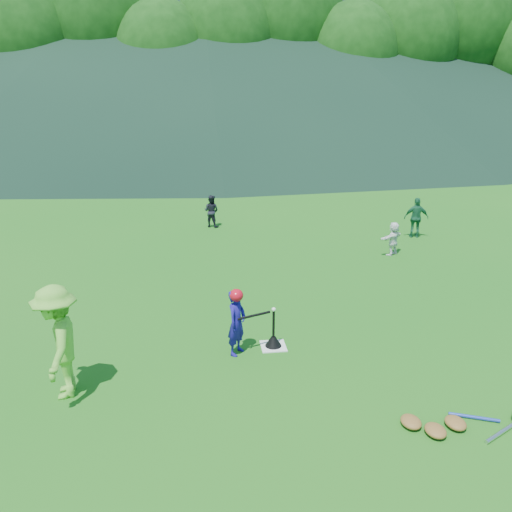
# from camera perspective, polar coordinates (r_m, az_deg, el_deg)

# --- Properties ---
(ground) EXTENTS (120.00, 120.00, 0.00)m
(ground) POSITION_cam_1_polar(r_m,az_deg,el_deg) (9.19, 1.99, -10.31)
(ground) COLOR #186116
(ground) RESTS_ON ground
(home_plate) EXTENTS (0.45, 0.45, 0.02)m
(home_plate) POSITION_cam_1_polar(r_m,az_deg,el_deg) (9.18, 1.99, -10.25)
(home_plate) COLOR silver
(home_plate) RESTS_ON ground
(baseball) EXTENTS (0.08, 0.08, 0.08)m
(baseball) POSITION_cam_1_polar(r_m,az_deg,el_deg) (8.85, 2.04, -6.12)
(baseball) COLOR white
(baseball) RESTS_ON batting_tee
(batter_child) EXTENTS (0.48, 0.52, 1.18)m
(batter_child) POSITION_cam_1_polar(r_m,az_deg,el_deg) (8.71, -2.22, -7.61)
(batter_child) COLOR navy
(batter_child) RESTS_ON ground
(adult_coach) EXTENTS (0.76, 1.20, 1.77)m
(adult_coach) POSITION_cam_1_polar(r_m,az_deg,el_deg) (8.02, -21.62, -9.14)
(adult_coach) COLOR #6ABC37
(adult_coach) RESTS_ON ground
(fielder_b) EXTENTS (0.66, 0.61, 1.08)m
(fielder_b) POSITION_cam_1_polar(r_m,az_deg,el_deg) (16.83, -5.13, 5.14)
(fielder_b) COLOR black
(fielder_b) RESTS_ON ground
(fielder_c) EXTENTS (0.79, 0.47, 1.26)m
(fielder_c) POSITION_cam_1_polar(r_m,az_deg,el_deg) (16.31, 17.84, 4.18)
(fielder_c) COLOR #1C5F3C
(fielder_c) RESTS_ON ground
(fielder_d) EXTENTS (0.88, 0.72, 0.94)m
(fielder_d) POSITION_cam_1_polar(r_m,az_deg,el_deg) (14.42, 15.40, 1.94)
(fielder_d) COLOR white
(fielder_d) RESTS_ON ground
(batting_tee) EXTENTS (0.30, 0.30, 0.68)m
(batting_tee) POSITION_cam_1_polar(r_m,az_deg,el_deg) (9.12, 2.00, -9.60)
(batting_tee) COLOR black
(batting_tee) RESTS_ON home_plate
(batter_gear) EXTENTS (0.72, 0.26, 0.55)m
(batter_gear) POSITION_cam_1_polar(r_m,az_deg,el_deg) (8.52, -2.10, -4.70)
(batter_gear) COLOR red
(batter_gear) RESTS_ON ground
(equipment_pile) EXTENTS (1.80, 0.69, 0.19)m
(equipment_pile) POSITION_cam_1_polar(r_m,az_deg,el_deg) (7.74, 21.90, -17.32)
(equipment_pile) COLOR olive
(equipment_pile) RESTS_ON ground
(outfield_fence) EXTENTS (70.07, 0.08, 1.33)m
(outfield_fence) POSITION_cam_1_polar(r_m,az_deg,el_deg) (36.15, -5.20, 12.58)
(outfield_fence) COLOR gray
(outfield_fence) RESTS_ON ground
(tree_line) EXTENTS (70.04, 11.40, 14.82)m
(tree_line) POSITION_cam_1_polar(r_m,az_deg,el_deg) (41.96, -5.56, 23.67)
(tree_line) COLOR #382314
(tree_line) RESTS_ON ground
(distant_hills) EXTENTS (155.00, 140.00, 32.00)m
(distant_hills) POSITION_cam_1_polar(r_m,az_deg,el_deg) (90.58, -12.30, 24.90)
(distant_hills) COLOR black
(distant_hills) RESTS_ON ground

